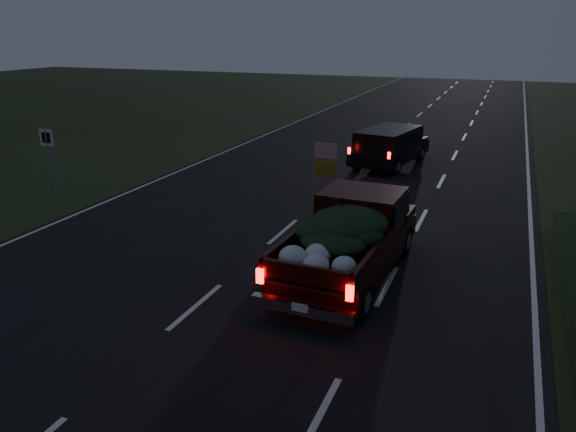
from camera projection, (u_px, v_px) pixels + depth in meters
The scene contains 5 objects.
ground at pixel (196, 307), 12.00m from camera, with size 120.00×120.00×0.00m, color black.
road_asphalt at pixel (196, 307), 12.00m from camera, with size 14.00×120.00×0.02m, color black.
route_sign at pixel (49, 154), 18.83m from camera, with size 0.55×0.08×2.50m.
pickup_truck at pixel (350, 234), 13.21m from camera, with size 2.31×5.49×2.83m.
lead_suv at pixel (389, 143), 23.95m from camera, with size 2.70×4.85×1.32m.
Camera 1 is at (5.78, -9.28, 5.67)m, focal length 35.00 mm.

